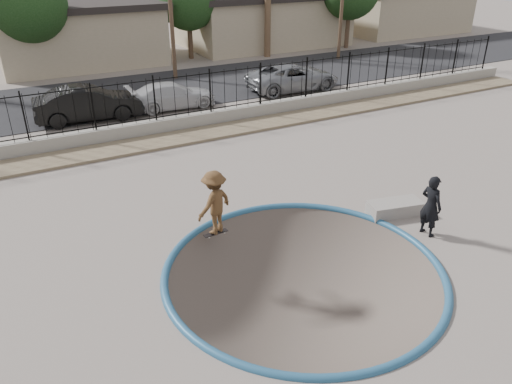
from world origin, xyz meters
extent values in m
cube|color=#70645D|center=(0.00, 12.00, -1.10)|extent=(120.00, 120.00, 2.20)
torus|color=#26577C|center=(0.00, -1.00, 0.00)|extent=(7.04, 7.04, 0.20)
cube|color=#887959|center=(0.00, 9.20, 0.06)|extent=(42.00, 1.60, 0.11)
cube|color=gray|center=(0.00, 10.30, 0.30)|extent=(42.00, 0.45, 0.60)
cube|color=black|center=(0.00, 10.30, 0.72)|extent=(40.00, 0.04, 0.03)
cube|color=black|center=(0.00, 10.30, 2.30)|extent=(40.00, 0.04, 0.04)
cube|color=black|center=(0.00, 17.00, 0.02)|extent=(90.00, 8.00, 0.04)
cube|color=tan|center=(0.00, 26.50, 1.75)|extent=(10.00, 8.00, 3.50)
cube|color=black|center=(0.00, 26.50, 3.70)|extent=(10.60, 8.60, 0.40)
cube|color=tan|center=(14.00, 26.50, 1.75)|extent=(12.00, 8.00, 3.50)
cube|color=tan|center=(28.00, 26.50, 1.75)|extent=(11.00, 8.00, 3.50)
cylinder|color=#473323|center=(-3.00, 23.00, 1.50)|extent=(0.34, 0.34, 3.00)
sphere|color=#143311|center=(-3.00, 23.00, 4.20)|extent=(4.32, 4.32, 4.32)
cylinder|color=#473323|center=(7.00, 24.00, 1.38)|extent=(0.34, 0.34, 2.75)
sphere|color=#143311|center=(7.00, 24.00, 3.85)|extent=(3.96, 3.96, 3.96)
cylinder|color=#473323|center=(19.00, 22.00, 1.50)|extent=(0.34, 0.34, 3.00)
imported|color=brown|center=(-1.21, 1.62, 0.91)|extent=(1.36, 1.10, 1.83)
cube|color=black|center=(-1.21, 1.62, 0.05)|extent=(0.72, 0.22, 0.02)
cylinder|color=silver|center=(-1.44, 1.53, 0.02)|extent=(0.05, 0.03, 0.05)
cylinder|color=silver|center=(-1.45, 1.67, 0.02)|extent=(0.05, 0.03, 0.05)
cylinder|color=silver|center=(-0.96, 1.56, 0.02)|extent=(0.05, 0.03, 0.05)
cylinder|color=silver|center=(-0.97, 1.70, 0.02)|extent=(0.05, 0.03, 0.05)
imported|color=black|center=(4.00, -1.13, 0.88)|extent=(0.48, 0.68, 1.77)
cube|color=gray|center=(4.00, 0.16, 0.20)|extent=(1.72, 1.04, 0.40)
imported|color=black|center=(-2.15, 13.40, 0.81)|extent=(4.80, 1.96, 1.55)
imported|color=silver|center=(1.79, 13.40, 0.66)|extent=(4.31, 1.84, 1.24)
imported|color=gray|center=(8.74, 13.40, 0.75)|extent=(5.23, 2.59, 1.43)
camera|label=1|loc=(-5.88, -9.39, 7.31)|focal=35.00mm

